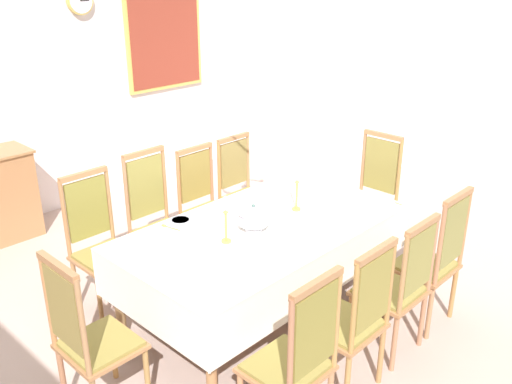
# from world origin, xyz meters

# --- Properties ---
(ground) EXTENTS (7.61, 5.79, 0.04)m
(ground) POSITION_xyz_m (0.00, 0.00, -0.02)
(ground) COLOR #BCA296
(back_wall) EXTENTS (7.61, 0.08, 3.24)m
(back_wall) POSITION_xyz_m (0.00, 2.93, 1.62)
(back_wall) COLOR silver
(back_wall) RESTS_ON ground
(right_wall) EXTENTS (0.08, 5.79, 3.24)m
(right_wall) POSITION_xyz_m (3.84, 0.00, 1.62)
(right_wall) COLOR silver
(right_wall) RESTS_ON ground
(dining_table) EXTENTS (2.17, 1.19, 0.76)m
(dining_table) POSITION_xyz_m (0.00, -0.17, 0.69)
(dining_table) COLOR #A16E44
(dining_table) RESTS_ON ground
(tablecloth) EXTENTS (2.19, 1.21, 0.37)m
(tablecloth) POSITION_xyz_m (0.00, -0.17, 0.67)
(tablecloth) COLOR white
(tablecloth) RESTS_ON dining_table
(chair_south_a) EXTENTS (0.44, 0.42, 1.11)m
(chair_south_a) POSITION_xyz_m (-0.81, -1.17, 0.56)
(chair_south_a) COLOR #AD744C
(chair_south_a) RESTS_ON ground
(chair_north_a) EXTENTS (0.44, 0.42, 1.12)m
(chair_north_a) POSITION_xyz_m (-0.81, 0.83, 0.56)
(chair_north_a) COLOR #9D693F
(chair_north_a) RESTS_ON ground
(chair_south_b) EXTENTS (0.44, 0.42, 1.08)m
(chair_south_b) POSITION_xyz_m (-0.25, -1.17, 0.55)
(chair_south_b) COLOR #A96943
(chair_south_b) RESTS_ON ground
(chair_north_b) EXTENTS (0.44, 0.42, 1.16)m
(chair_north_b) POSITION_xyz_m (-0.25, 0.83, 0.58)
(chair_north_b) COLOR #A97440
(chair_north_b) RESTS_ON ground
(chair_south_c) EXTENTS (0.44, 0.42, 1.06)m
(chair_south_c) POSITION_xyz_m (0.29, -1.17, 0.54)
(chair_south_c) COLOR #AC7442
(chair_south_c) RESTS_ON ground
(chair_north_c) EXTENTS (0.44, 0.42, 1.07)m
(chair_north_c) POSITION_xyz_m (0.29, 0.83, 0.55)
(chair_north_c) COLOR #A27B40
(chair_north_c) RESTS_ON ground
(chair_south_d) EXTENTS (0.44, 0.42, 1.11)m
(chair_south_d) POSITION_xyz_m (0.78, -1.17, 0.56)
(chair_south_d) COLOR #A37450
(chair_south_d) RESTS_ON ground
(chair_north_d) EXTENTS (0.44, 0.42, 1.06)m
(chair_north_d) POSITION_xyz_m (0.78, 0.83, 0.55)
(chair_north_d) COLOR #A47B47
(chair_north_d) RESTS_ON ground
(chair_head_west) EXTENTS (0.42, 0.44, 1.10)m
(chair_head_west) POSITION_xyz_m (-1.49, -0.17, 0.56)
(chair_head_west) COLOR #AF7A3E
(chair_head_west) RESTS_ON ground
(chair_head_east) EXTENTS (0.42, 0.44, 1.14)m
(chair_head_east) POSITION_xyz_m (1.50, -0.17, 0.57)
(chair_head_east) COLOR #A87B49
(chair_head_east) RESTS_ON ground
(soup_tureen) EXTENTS (0.25, 0.25, 0.20)m
(soup_tureen) POSITION_xyz_m (-0.11, -0.17, 0.86)
(soup_tureen) COLOR silver
(soup_tureen) RESTS_ON tablecloth
(candlestick_west) EXTENTS (0.07, 0.07, 0.35)m
(candlestick_west) POSITION_xyz_m (-0.38, -0.17, 0.91)
(candlestick_west) COLOR gold
(candlestick_west) RESTS_ON tablecloth
(candlestick_east) EXTENTS (0.07, 0.07, 0.36)m
(candlestick_east) POSITION_xyz_m (0.38, -0.17, 0.91)
(candlestick_east) COLOR gold
(candlestick_east) RESTS_ON tablecloth
(bowl_near_left) EXTENTS (0.16, 0.16, 0.04)m
(bowl_near_left) POSITION_xyz_m (0.95, -0.63, 0.79)
(bowl_near_left) COLOR silver
(bowl_near_left) RESTS_ON tablecloth
(bowl_near_right) EXTENTS (0.16, 0.16, 0.03)m
(bowl_near_right) POSITION_xyz_m (-0.41, 0.30, 0.78)
(bowl_near_right) COLOR silver
(bowl_near_right) RESTS_ON tablecloth
(spoon_primary) EXTENTS (0.03, 0.18, 0.01)m
(spoon_primary) POSITION_xyz_m (1.06, -0.61, 0.77)
(spoon_primary) COLOR gold
(spoon_primary) RESTS_ON tablecloth
(spoon_secondary) EXTENTS (0.05, 0.18, 0.01)m
(spoon_secondary) POSITION_xyz_m (-0.53, 0.33, 0.77)
(spoon_secondary) COLOR gold
(spoon_secondary) RESTS_ON tablecloth
(mounted_clock) EXTENTS (0.29, 0.06, 0.29)m
(mounted_clock) POSITION_xyz_m (0.41, 2.86, 2.23)
(mounted_clock) COLOR #D1B251
(framed_painting) EXTENTS (1.10, 0.05, 1.13)m
(framed_painting) POSITION_xyz_m (1.49, 2.87, 1.71)
(framed_painting) COLOR #D1B251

